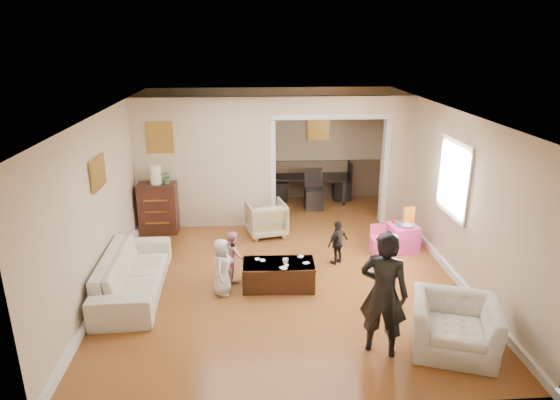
{
  "coord_description": "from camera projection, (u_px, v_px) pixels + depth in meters",
  "views": [
    {
      "loc": [
        -0.51,
        -7.53,
        3.68
      ],
      "look_at": [
        0.0,
        0.2,
        1.05
      ],
      "focal_mm": 30.96,
      "sensor_mm": 36.0,
      "label": 1
    }
  ],
  "objects": [
    {
      "name": "armchair_back",
      "position": [
        266.0,
        218.0,
        9.36
      ],
      "size": [
        0.85,
        0.87,
        0.67
      ],
      "primitive_type": "imported",
      "rotation": [
        0.0,
        0.0,
        3.35
      ],
      "color": "tan",
      "rests_on": "ground"
    },
    {
      "name": "craft_papers",
      "position": [
        284.0,
        262.0,
        7.38
      ],
      "size": [
        0.84,
        0.51,
        0.0
      ],
      "color": "white",
      "rests_on": "coffee_table"
    },
    {
      "name": "floor",
      "position": [
        281.0,
        261.0,
        8.33
      ],
      "size": [
        7.0,
        7.0,
        0.0
      ],
      "primitive_type": "plane",
      "color": "brown",
      "rests_on": "ground"
    },
    {
      "name": "partition_header",
      "position": [
        331.0,
        105.0,
        9.32
      ],
      "size": [
        2.22,
        0.18,
        0.35
      ],
      "primitive_type": "cube",
      "color": "#C2A98E",
      "rests_on": "partition_right"
    },
    {
      "name": "sofa",
      "position": [
        133.0,
        273.0,
        7.23
      ],
      "size": [
        0.91,
        2.19,
        0.63
      ],
      "primitive_type": "imported",
      "rotation": [
        0.0,
        0.0,
        1.6
      ],
      "color": "beige",
      "rests_on": "ground"
    },
    {
      "name": "coffee_table",
      "position": [
        279.0,
        275.0,
        7.42
      ],
      "size": [
        1.11,
        0.6,
        0.41
      ],
      "primitive_type": "cube",
      "rotation": [
        0.0,
        0.0,
        -0.05
      ],
      "color": "#321A10",
      "rests_on": "ground"
    },
    {
      "name": "play_table",
      "position": [
        402.0,
        237.0,
        8.72
      ],
      "size": [
        0.55,
        0.55,
        0.47
      ],
      "primitive_type": "cube",
      "rotation": [
        0.0,
        0.0,
        0.12
      ],
      "color": "#EF3FA9",
      "rests_on": "ground"
    },
    {
      "name": "table_lamp",
      "position": [
        156.0,
        175.0,
        9.21
      ],
      "size": [
        0.22,
        0.22,
        0.36
      ],
      "primitive_type": "cylinder",
      "color": "#FEF7CF",
      "rests_on": "dresser"
    },
    {
      "name": "play_bowl",
      "position": [
        408.0,
        226.0,
        8.53
      ],
      "size": [
        0.23,
        0.23,
        0.05
      ],
      "primitive_type": "imported",
      "rotation": [
        0.0,
        0.0,
        0.12
      ],
      "color": "white",
      "rests_on": "play_table"
    },
    {
      "name": "partition_left",
      "position": [
        205.0,
        164.0,
        9.53
      ],
      "size": [
        2.75,
        0.18,
        2.6
      ],
      "primitive_type": "cube",
      "color": "#C2A98E",
      "rests_on": "ground"
    },
    {
      "name": "partition_right",
      "position": [
        397.0,
        160.0,
        9.77
      ],
      "size": [
        0.55,
        0.18,
        2.6
      ],
      "primitive_type": "cube",
      "color": "#C2A98E",
      "rests_on": "ground"
    },
    {
      "name": "toy_block",
      "position": [
        395.0,
        222.0,
        8.74
      ],
      "size": [
        0.1,
        0.09,
        0.05
      ],
      "primitive_type": "cube",
      "rotation": [
        0.0,
        0.0,
        0.47
      ],
      "color": "red",
      "rests_on": "play_table"
    },
    {
      "name": "window_pane",
      "position": [
        455.0,
        179.0,
        7.63
      ],
      "size": [
        0.03,
        0.95,
        1.1
      ],
      "primitive_type": "cube",
      "color": "white",
      "rests_on": "ground"
    },
    {
      "name": "potted_plant",
      "position": [
        166.0,
        177.0,
        9.23
      ],
      "size": [
        0.25,
        0.21,
        0.27
      ],
      "primitive_type": "imported",
      "color": "#497B37",
      "rests_on": "dresser"
    },
    {
      "name": "framed_art_partition",
      "position": [
        160.0,
        138.0,
        9.2
      ],
      "size": [
        0.45,
        0.03,
        0.55
      ],
      "primitive_type": "cube",
      "color": "brown",
      "rests_on": "partition_left"
    },
    {
      "name": "dresser",
      "position": [
        158.0,
        208.0,
        9.43
      ],
      "size": [
        0.73,
        0.41,
        1.0
      ],
      "primitive_type": "cube",
      "color": "#361510",
      "rests_on": "ground"
    },
    {
      "name": "cyan_cup",
      "position": [
        399.0,
        224.0,
        8.58
      ],
      "size": [
        0.08,
        0.08,
        0.08
      ],
      "primitive_type": "cylinder",
      "color": "teal",
      "rests_on": "play_table"
    },
    {
      "name": "dining_table",
      "position": [
        310.0,
        187.0,
        11.39
      ],
      "size": [
        1.88,
        1.23,
        0.61
      ],
      "primitive_type": "imported",
      "rotation": [
        0.0,
        0.0,
        -0.16
      ],
      "color": "black",
      "rests_on": "ground"
    },
    {
      "name": "cereal_box",
      "position": [
        409.0,
        215.0,
        8.7
      ],
      "size": [
        0.21,
        0.09,
        0.3
      ],
      "primitive_type": "cube",
      "rotation": [
        0.0,
        0.0,
        0.12
      ],
      "color": "yellow",
      "rests_on": "play_table"
    },
    {
      "name": "child_kneel_b",
      "position": [
        233.0,
        256.0,
        7.6
      ],
      "size": [
        0.41,
        0.47,
        0.81
      ],
      "primitive_type": "imported",
      "rotation": [
        0.0,
        0.0,
        1.87
      ],
      "color": "pink",
      "rests_on": "ground"
    },
    {
      "name": "framed_art_sofa_wall",
      "position": [
        98.0,
        173.0,
        7.02
      ],
      "size": [
        0.03,
        0.55,
        0.4
      ],
      "primitive_type": "cube",
      "color": "brown"
    },
    {
      "name": "child_kneel_a",
      "position": [
        222.0,
        267.0,
        7.15
      ],
      "size": [
        0.37,
        0.48,
        0.88
      ],
      "primitive_type": "imported",
      "rotation": [
        0.0,
        0.0,
        1.35
      ],
      "color": "silver",
      "rests_on": "ground"
    },
    {
      "name": "child_toddler",
      "position": [
        338.0,
        242.0,
        8.14
      ],
      "size": [
        0.47,
        0.42,
        0.77
      ],
      "primitive_type": "imported",
      "rotation": [
        0.0,
        0.0,
        -2.49
      ],
      "color": "black",
      "rests_on": "ground"
    },
    {
      "name": "framed_art_alcove",
      "position": [
        318.0,
        127.0,
        11.1
      ],
      "size": [
        0.45,
        0.03,
        0.55
      ],
      "primitive_type": "cube",
      "color": "brown"
    },
    {
      "name": "armchair_front",
      "position": [
        455.0,
        326.0,
        5.89
      ],
      "size": [
        1.24,
        1.16,
        0.66
      ],
      "primitive_type": "imported",
      "rotation": [
        0.0,
        0.0,
        -0.32
      ],
      "color": "beige",
      "rests_on": "ground"
    },
    {
      "name": "coffee_cup",
      "position": [
        285.0,
        261.0,
        7.3
      ],
      "size": [
        0.1,
        0.1,
        0.09
      ],
      "primitive_type": "imported",
      "rotation": [
        0.0,
        0.0,
        -0.05
      ],
      "color": "white",
      "rests_on": "coffee_table"
    },
    {
      "name": "adult_person",
      "position": [
        384.0,
        293.0,
        5.71
      ],
      "size": [
        0.69,
        0.61,
        1.59
      ],
      "primitive_type": "imported",
      "rotation": [
        0.0,
        0.0,
        2.66
      ],
      "color": "black",
      "rests_on": "ground"
    }
  ]
}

